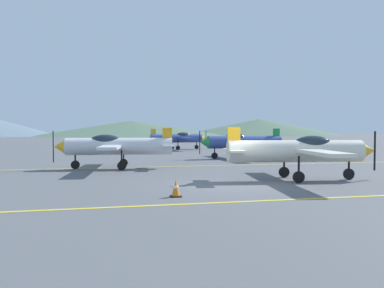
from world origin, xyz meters
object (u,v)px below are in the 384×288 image
Objects in this scene: airplane_back at (179,138)px; traffic_cone_front at (176,188)px; airplane_near at (301,150)px; airplane_mid at (115,146)px; airplane_far at (241,142)px.

airplane_back is 32.27m from traffic_cone_front.
airplane_near is 7.18m from traffic_cone_front.
traffic_cone_front is (1.77, -10.29, -1.07)m from airplane_mid.
airplane_back is (-0.22, 28.53, 0.00)m from airplane_near.
airplane_far is at bearing 81.33° from airplane_near.
airplane_mid is at bearing 138.65° from airplane_near.
airplane_far is 18.57m from traffic_cone_front.
airplane_mid is 1.00× the size of airplane_back.
airplane_mid is (-8.14, 7.16, 0.00)m from airplane_near.
airplane_near is at bearing -89.56° from airplane_back.
airplane_near is 13.55m from airplane_far.
airplane_near is 28.53m from airplane_back.
airplane_mid is 11.94m from airplane_far.
airplane_back is at bearing 90.44° from airplane_near.
airplane_far is (10.18, 6.24, 0.00)m from airplane_mid.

